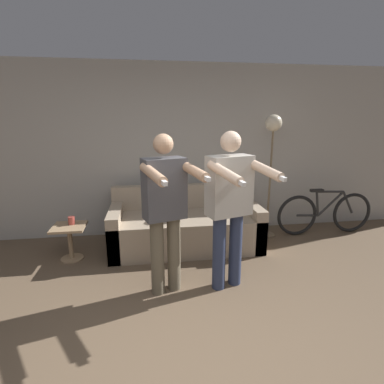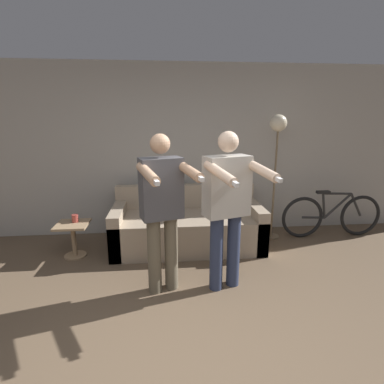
% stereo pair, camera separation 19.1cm
% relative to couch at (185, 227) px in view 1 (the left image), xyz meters
% --- Properties ---
extents(ground_plane, '(16.00, 16.00, 0.00)m').
position_rel_couch_xyz_m(ground_plane, '(-0.27, -2.29, -0.28)').
color(ground_plane, brown).
extents(wall_back, '(10.00, 0.05, 2.60)m').
position_rel_couch_xyz_m(wall_back, '(-0.27, 0.62, 1.02)').
color(wall_back, '#B7B2A8').
rests_on(wall_back, ground_plane).
extents(couch, '(2.08, 0.93, 0.83)m').
position_rel_couch_xyz_m(couch, '(0.00, 0.00, 0.00)').
color(couch, tan).
rests_on(couch, ground_plane).
extents(person_left, '(0.61, 0.76, 1.66)m').
position_rel_couch_xyz_m(person_left, '(-0.34, -1.14, 0.67)').
color(person_left, '#6B604C').
rests_on(person_left, ground_plane).
extents(person_right, '(0.66, 0.78, 1.69)m').
position_rel_couch_xyz_m(person_right, '(0.32, -1.14, 0.69)').
color(person_right, '#2D3856').
rests_on(person_right, ground_plane).
extents(cat, '(0.44, 0.13, 0.18)m').
position_rel_couch_xyz_m(cat, '(-0.24, 0.36, 0.62)').
color(cat, '#B7AD9E').
rests_on(cat, couch).
extents(floor_lamp, '(0.25, 0.25, 1.85)m').
position_rel_couch_xyz_m(floor_lamp, '(1.32, 0.20, 1.24)').
color(floor_lamp, '#756047').
rests_on(floor_lamp, ground_plane).
extents(side_table, '(0.41, 0.41, 0.46)m').
position_rel_couch_xyz_m(side_table, '(-1.53, -0.20, 0.05)').
color(side_table, '#A38460').
rests_on(side_table, ground_plane).
extents(cup, '(0.08, 0.08, 0.10)m').
position_rel_couch_xyz_m(cup, '(-1.50, -0.14, 0.23)').
color(cup, '#B7473D').
rests_on(cup, side_table).
extents(bicycle, '(1.58, 0.07, 0.74)m').
position_rel_couch_xyz_m(bicycle, '(2.25, 0.14, 0.06)').
color(bicycle, black).
rests_on(bicycle, ground_plane).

